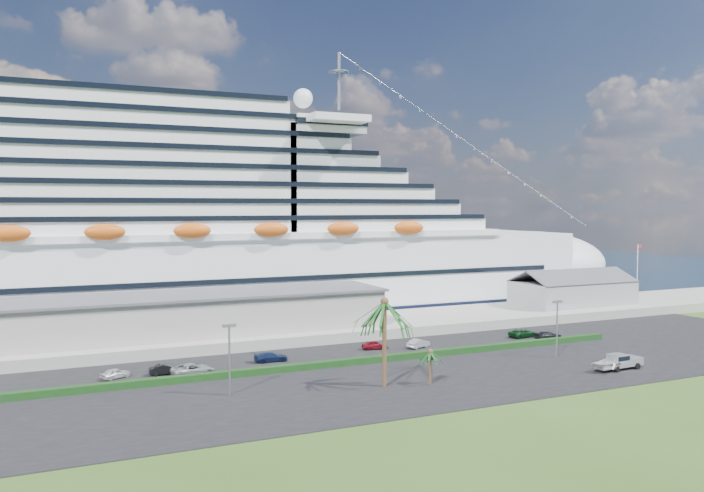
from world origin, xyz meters
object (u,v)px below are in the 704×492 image
cruise_ship (189,234)px  pickup_truck (622,361)px  parked_car_3 (271,357)px  boat_trailer (610,363)px

cruise_ship → pickup_truck: (44.65, -65.15, -15.45)m
parked_car_3 → boat_trailer: size_ratio=0.81×
boat_trailer → cruise_ship: bearing=122.9°
parked_car_3 → pickup_truck: bearing=-116.6°
cruise_ship → boat_trailer: size_ratio=32.90×
pickup_truck → boat_trailer: 2.36m
parked_car_3 → boat_trailer: boat_trailer is taller
parked_car_3 → pickup_truck: (41.52, -23.71, 0.44)m
pickup_truck → parked_car_3: bearing=150.3°
parked_car_3 → boat_trailer: bearing=-118.4°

